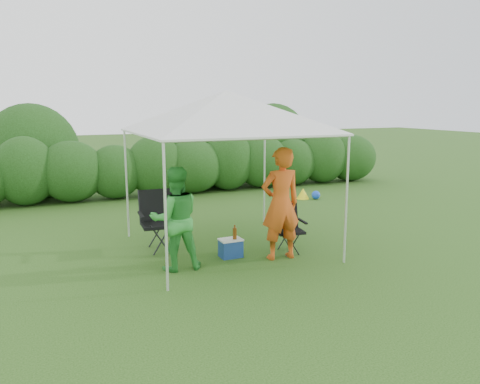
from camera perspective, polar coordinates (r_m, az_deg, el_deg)
name	(u,v)px	position (r m, az deg, el deg)	size (l,w,h in m)	color
ground	(237,256)	(8.17, -0.31, -7.85)	(70.00, 70.00, 0.00)	#335C1D
hedge	(159,167)	(13.62, -9.85, 3.02)	(15.21, 1.53, 1.80)	#204C17
canopy	(226,112)	(8.21, -1.71, 9.73)	(3.10, 3.10, 2.83)	silver
chair_right	(287,224)	(8.38, 5.76, -3.90)	(0.59, 0.55, 0.88)	black
chair_left	(157,216)	(8.57, -10.04, -2.92)	(0.70, 0.64, 1.07)	black
man	(281,204)	(7.86, 4.97, -1.43)	(0.69, 0.46, 1.91)	#D25017
woman	(175,219)	(7.42, -7.88, -3.25)	(0.80, 0.62, 1.65)	green
cooler	(231,248)	(8.10, -1.15, -6.82)	(0.39, 0.29, 0.32)	navy
bottle	(235,232)	(8.00, -0.65, -4.90)	(0.07, 0.07, 0.25)	#592D0C
lawn_toy	(306,194)	(13.12, 8.09, -0.24)	(0.59, 0.49, 0.29)	yellow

